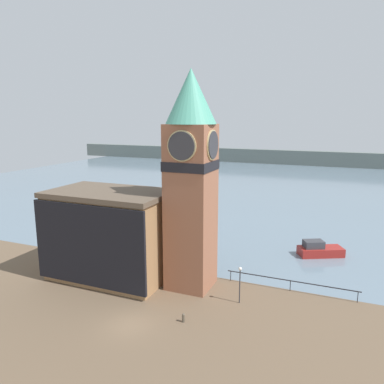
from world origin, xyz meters
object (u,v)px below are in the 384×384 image
object	(u,v)px
boat_near	(319,250)
mooring_bollard_near	(183,317)
clock_tower	(191,176)
pier_building	(110,234)
lamp_post	(240,277)

from	to	relation	value
boat_near	mooring_bollard_near	bearing A→B (deg)	-141.38
clock_tower	mooring_bollard_near	distance (m)	12.70
clock_tower	pier_building	world-z (taller)	clock_tower
clock_tower	lamp_post	distance (m)	10.35
clock_tower	lamp_post	size ratio (longest dim) A/B	6.05
mooring_bollard_near	lamp_post	size ratio (longest dim) A/B	0.22
pier_building	boat_near	world-z (taller)	pier_building
clock_tower	lamp_post	xyz separation A→B (m)	(5.45, -1.63, -8.64)
clock_tower	boat_near	xyz separation A→B (m)	(11.22, 13.58, -10.39)
pier_building	mooring_bollard_near	size ratio (longest dim) A/B	16.04
boat_near	lamp_post	xyz separation A→B (m)	(-5.77, -15.21, 1.74)
mooring_bollard_near	lamp_post	bearing A→B (deg)	55.55
clock_tower	pier_building	size ratio (longest dim) A/B	1.68
pier_building	mooring_bollard_near	bearing A→B (deg)	-26.64
boat_near	lamp_post	world-z (taller)	lamp_post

